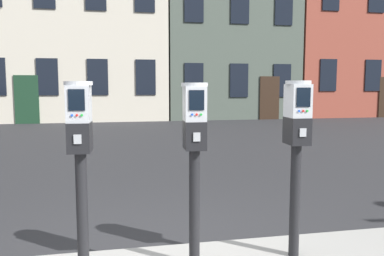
{
  "coord_description": "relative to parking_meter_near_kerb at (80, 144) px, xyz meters",
  "views": [
    {
      "loc": [
        -0.42,
        -3.4,
        1.65
      ],
      "look_at": [
        0.25,
        -0.15,
        1.3
      ],
      "focal_mm": 37.1,
      "sensor_mm": 36.0,
      "label": 1
    }
  ],
  "objects": [
    {
      "name": "parking_meter_near_kerb",
      "position": [
        0.0,
        0.0,
        0.0
      ],
      "size": [
        0.23,
        0.26,
        1.54
      ],
      "rotation": [
        0.0,
        0.0,
        -1.63
      ],
      "color": "black",
      "rests_on": "sidewalk_slab"
    },
    {
      "name": "parking_meter_end_of_row",
      "position": [
        1.81,
        0.0,
        0.01
      ],
      "size": [
        0.23,
        0.26,
        1.55
      ],
      "rotation": [
        0.0,
        0.0,
        -1.63
      ],
      "color": "black",
      "rests_on": "sidewalk_slab"
    },
    {
      "name": "townhouse_grey_stucco",
      "position": [
        -1.36,
        17.81,
        4.34
      ],
      "size": [
        8.53,
        5.49,
        11.07
      ],
      "color": "beige",
      "rests_on": "ground_plane"
    },
    {
      "name": "townhouse_orange_brick",
      "position": [
        13.52,
        18.47,
        4.73
      ],
      "size": [
        7.6,
        6.82,
        11.86
      ],
      "color": "brown",
      "rests_on": "ground_plane"
    },
    {
      "name": "parking_meter_twin_adjacent",
      "position": [
        0.91,
        -0.0,
        -0.01
      ],
      "size": [
        0.23,
        0.26,
        1.54
      ],
      "rotation": [
        0.0,
        0.0,
        -1.63
      ],
      "color": "black",
      "rests_on": "sidewalk_slab"
    }
  ]
}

